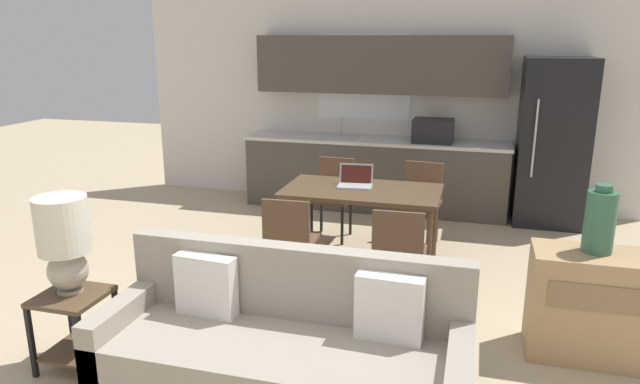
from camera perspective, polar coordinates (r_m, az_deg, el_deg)
wall_back at (r=7.46m, az=6.09°, el=9.20°), size 6.40×0.07×2.70m
kitchen_counter at (r=7.23m, az=5.71°, el=4.93°), size 3.28×0.65×2.15m
refrigerator at (r=7.08m, az=22.22°, el=4.59°), size 0.76×0.70×1.92m
dining_table at (r=5.35m, az=4.19°, el=-0.42°), size 1.45×0.81×0.76m
couch at (r=3.59m, az=-3.54°, el=-14.89°), size 2.21×0.80×0.88m
side_table at (r=4.16m, az=-23.37°, el=-11.54°), size 0.42×0.42×0.52m
table_lamp at (r=4.01m, az=-24.22°, el=-4.30°), size 0.33×0.33×0.64m
credenza at (r=4.36m, az=26.09°, el=-10.22°), size 0.90×0.44×0.75m
vase at (r=4.18m, az=26.20°, el=-2.61°), size 0.19×0.19×0.46m
dining_chair_near_right at (r=4.59m, az=7.89°, el=-5.86°), size 0.43×0.43×0.86m
dining_chair_far_right at (r=6.07m, az=9.98°, el=-0.65°), size 0.47×0.47×0.86m
dining_chair_far_left at (r=6.19m, az=1.34°, el=-0.09°), size 0.44×0.44×0.86m
dining_chair_near_left at (r=4.84m, az=-2.99°, el=-4.60°), size 0.44×0.44×0.86m
laptop at (r=5.43m, az=3.57°, el=1.13°), size 0.35×0.29×0.20m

